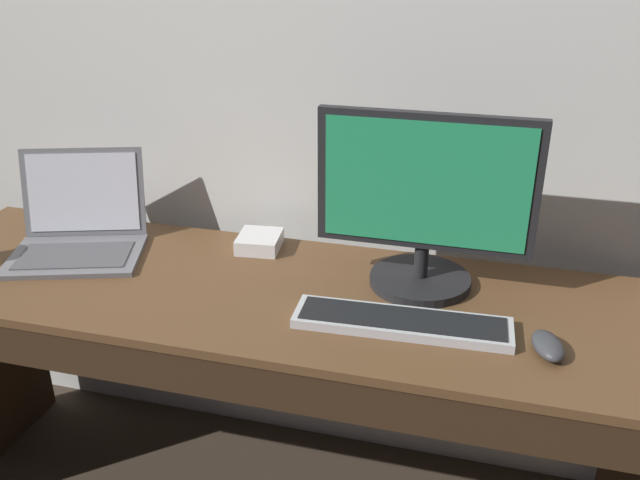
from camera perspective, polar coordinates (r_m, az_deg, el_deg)
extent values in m
cube|color=brown|center=(1.60, -4.98, -4.33)|extent=(1.84, 0.56, 0.02)
cube|color=#322113|center=(1.78, 25.28, -17.67)|extent=(0.05, 0.52, 0.69)
cube|color=#322113|center=(1.43, -8.52, -11.44)|extent=(1.76, 0.02, 0.10)
cube|color=slate|center=(1.83, -19.96, -1.29)|extent=(0.38, 0.32, 0.01)
cube|color=#505054|center=(1.82, -20.09, -1.22)|extent=(0.31, 0.23, 0.00)
cube|color=slate|center=(1.92, -19.39, 3.84)|extent=(0.32, 0.16, 0.23)
cube|color=silver|center=(1.91, -19.42, 3.83)|extent=(0.29, 0.14, 0.20)
cylinder|color=black|center=(1.62, 8.45, -3.35)|extent=(0.24, 0.24, 0.02)
cylinder|color=black|center=(1.59, 8.56, -1.70)|extent=(0.03, 0.03, 0.08)
cube|color=black|center=(1.51, 8.98, 4.83)|extent=(0.49, 0.02, 0.31)
cube|color=#23935B|center=(1.49, 8.91, 4.66)|extent=(0.45, 0.00, 0.28)
cube|color=#BCBCC1|center=(1.45, 6.94, -6.98)|extent=(0.46, 0.13, 0.02)
cube|color=black|center=(1.44, 6.96, -6.58)|extent=(0.44, 0.11, 0.00)
ellipsoid|color=#38383D|center=(1.42, 18.72, -8.46)|extent=(0.08, 0.12, 0.04)
cube|color=silver|center=(1.78, -5.14, -0.13)|extent=(0.12, 0.13, 0.04)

